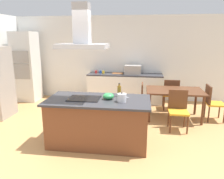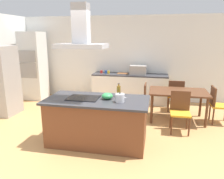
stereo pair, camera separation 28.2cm
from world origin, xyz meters
The scene contains 21 objects.
ground centered at (0.00, 1.50, 0.00)m, with size 16.00×16.00×0.00m, color tan.
wall_back centered at (0.00, 3.25, 1.35)m, with size 7.20×0.10×2.70m, color white.
kitchen_island centered at (0.00, 0.00, 0.45)m, with size 1.97×0.99×0.90m.
cooktop centered at (-0.27, 0.00, 0.91)m, with size 0.60×0.44×0.01m, color black.
tea_kettle centered at (0.46, -0.10, 0.98)m, with size 0.22×0.17×0.18m.
olive_oil_bottle centered at (0.37, 0.26, 1.01)m, with size 0.07×0.07×0.27m.
mixing_bowl centered at (0.19, 0.04, 0.96)m, with size 0.22×0.22×0.12m, color #33934C.
back_counter centered at (0.28, 2.88, 0.45)m, with size 2.34×0.62×0.90m.
countertop_microwave centered at (0.52, 2.88, 1.04)m, with size 0.50×0.38×0.28m, color #9E9993.
coffee_mug_red centered at (-0.66, 2.89, 0.95)m, with size 0.08×0.08×0.09m, color red.
coffee_mug_blue centered at (-0.51, 2.91, 0.95)m, with size 0.08×0.08×0.09m, color #2D56B2.
coffee_mug_yellow centered at (-0.41, 2.86, 0.95)m, with size 0.08×0.08×0.09m, color gold.
cutting_board centered at (0.04, 2.93, 0.91)m, with size 0.34×0.24×0.02m, color #995B33.
wall_oven_stack centered at (-2.90, 2.65, 1.10)m, with size 0.70×0.66×2.20m.
refrigerator centered at (-2.98, 1.09, 0.91)m, with size 0.80×0.73×1.82m.
dining_table centered at (1.64, 1.58, 0.67)m, with size 1.40×0.90×0.75m.
chair_at_right_end centered at (2.55, 1.58, 0.51)m, with size 0.42×0.42×0.89m.
chair_facing_island centered at (1.64, 0.91, 0.51)m, with size 0.42×0.42×0.89m.
chair_at_left_end centered at (0.72, 1.58, 0.51)m, with size 0.42×0.42×0.89m.
chair_facing_back_wall centered at (1.64, 2.24, 0.51)m, with size 0.42×0.42×0.89m.
range_hood centered at (-0.27, 0.00, 2.10)m, with size 0.90×0.55×0.78m.
Camera 2 is at (1.09, -3.84, 2.07)m, focal length 34.91 mm.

